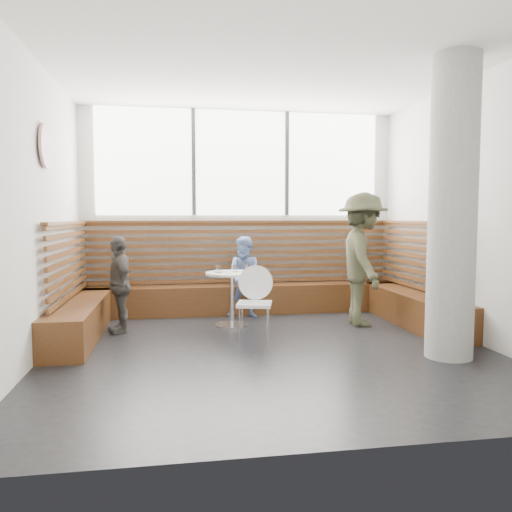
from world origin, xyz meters
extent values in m
cube|color=silver|center=(0.00, 0.00, 1.60)|extent=(5.00, 5.00, 3.20)
cube|color=black|center=(0.00, 0.00, 0.00)|extent=(5.00, 5.00, 0.01)
cube|color=white|center=(0.00, 0.00, 3.20)|extent=(5.00, 5.00, 0.01)
cube|color=white|center=(0.00, 2.48, 2.38)|extent=(4.50, 0.02, 1.65)
cube|color=#3F3F42|center=(-0.75, 2.46, 2.38)|extent=(0.06, 0.04, 1.65)
cube|color=#3F3F42|center=(0.75, 2.46, 2.38)|extent=(0.06, 0.04, 1.65)
cube|color=#442611|center=(0.00, 2.25, 0.23)|extent=(5.00, 0.50, 0.45)
cube|color=#442611|center=(-2.25, 1.25, 0.23)|extent=(0.50, 2.50, 0.45)
cube|color=#442611|center=(2.25, 1.25, 0.23)|extent=(0.50, 2.50, 0.45)
cube|color=#4A2912|center=(0.00, 2.42, 0.95)|extent=(4.88, 0.08, 0.98)
cube|color=#4A2912|center=(-2.42, 1.25, 0.95)|extent=(0.08, 2.38, 0.98)
cube|color=#4A2912|center=(2.42, 1.25, 0.95)|extent=(0.08, 2.38, 0.98)
cylinder|color=gray|center=(1.85, -0.60, 1.60)|extent=(0.50, 0.50, 3.20)
cylinder|color=white|center=(-2.46, 0.40, 2.30)|extent=(0.03, 0.50, 0.50)
cylinder|color=silver|center=(-0.29, 1.32, 0.01)|extent=(0.46, 0.46, 0.03)
cylinder|color=silver|center=(-0.29, 1.32, 0.38)|extent=(0.07, 0.07, 0.72)
cylinder|color=#B7B7BA|center=(-0.29, 1.32, 0.74)|extent=(0.73, 0.73, 0.03)
cube|color=white|center=(-0.10, 0.49, 0.44)|extent=(0.41, 0.40, 0.04)
cylinder|color=white|center=(-0.10, 0.67, 0.69)|extent=(0.43, 0.10, 0.43)
cylinder|color=silver|center=(-0.27, 0.35, 0.21)|extent=(0.02, 0.02, 0.42)
cylinder|color=silver|center=(0.06, 0.35, 0.21)|extent=(0.02, 0.02, 0.42)
cylinder|color=silver|center=(-0.27, 0.64, 0.21)|extent=(0.02, 0.02, 0.42)
cylinder|color=silver|center=(0.06, 0.64, 0.21)|extent=(0.02, 0.02, 0.42)
imported|color=#3D3F2A|center=(1.52, 1.10, 0.93)|extent=(0.86, 1.29, 1.86)
imported|color=#7693CE|center=(0.00, 1.90, 0.61)|extent=(0.71, 0.63, 1.22)
imported|color=#464340|center=(-1.79, 1.20, 0.63)|extent=(0.50, 0.80, 1.27)
cylinder|color=white|center=(-0.43, 1.42, 0.76)|extent=(0.20, 0.20, 0.01)
cylinder|color=white|center=(-0.20, 1.46, 0.76)|extent=(0.19, 0.19, 0.01)
cylinder|color=white|center=(-0.47, 1.31, 0.81)|extent=(0.07, 0.07, 0.11)
cylinder|color=white|center=(-0.24, 1.31, 0.80)|extent=(0.06, 0.06, 0.10)
cylinder|color=white|center=(-0.07, 1.38, 0.81)|extent=(0.07, 0.07, 0.11)
cube|color=#A5C64C|center=(-0.20, 1.17, 0.75)|extent=(0.23, 0.20, 0.00)
camera|label=1|loc=(-1.08, -5.50, 1.51)|focal=35.00mm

